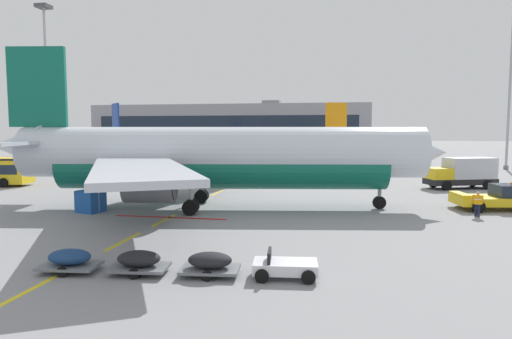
{
  "coord_description": "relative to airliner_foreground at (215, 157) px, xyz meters",
  "views": [
    {
      "loc": [
        29.36,
        -6.57,
        6.03
      ],
      "look_at": [
        21.76,
        34.13,
        2.29
      ],
      "focal_mm": 31.35,
      "sensor_mm": 36.0,
      "label": 1
    }
  ],
  "objects": [
    {
      "name": "fuel_service_truck",
      "position": [
        21.67,
        15.75,
        -2.3
      ],
      "size": [
        7.4,
        4.65,
        3.14
      ],
      "color": "black",
      "rests_on": "ground"
    },
    {
      "name": "apron_light_mast_far",
      "position": [
        34.0,
        40.09,
        12.48
      ],
      "size": [
        1.8,
        1.8,
        26.63
      ],
      "color": "slate",
      "rests_on": "ground"
    },
    {
      "name": "airliner_far_center",
      "position": [
        -2.37,
        43.72,
        -0.48
      ],
      "size": [
        29.75,
        28.53,
        10.72
      ],
      "color": "silver",
      "rests_on": "ground"
    },
    {
      "name": "ground_crew_worker",
      "position": [
        18.73,
        0.11,
        -2.94
      ],
      "size": [
        0.64,
        0.37,
        1.75
      ],
      "color": "#191E38",
      "rests_on": "ground"
    },
    {
      "name": "pushback_tug",
      "position": [
        21.15,
        3.38,
        -3.05
      ],
      "size": [
        6.35,
        3.88,
        2.08
      ],
      "color": "yellow",
      "rests_on": "ground"
    },
    {
      "name": "airliner_foreground",
      "position": [
        0.0,
        0.0,
        0.0
      ],
      "size": [
        34.76,
        34.2,
        12.2
      ],
      "color": "silver",
      "rests_on": "ground"
    },
    {
      "name": "apron_light_mast_near",
      "position": [
        -31.98,
        25.36,
        10.77
      ],
      "size": [
        1.8,
        1.8,
        23.51
      ],
      "color": "slate",
      "rests_on": "ground"
    },
    {
      "name": "baggage_train",
      "position": [
        2.65,
        -15.47,
        -3.42
      ],
      "size": [
        11.69,
        2.74,
        1.14
      ],
      "color": "silver",
      "rests_on": "ground"
    },
    {
      "name": "uld_cargo_container",
      "position": [
        -8.5,
        -3.17,
        -3.15
      ],
      "size": [
        1.95,
        1.92,
        1.6
      ],
      "color": "#194C9E",
      "rests_on": "ground"
    },
    {
      "name": "ground",
      "position": [
        19.92,
        13.96,
        -3.95
      ],
      "size": [
        400.0,
        400.0,
        0.0
      ],
      "primitive_type": "plane",
      "color": "gray"
    },
    {
      "name": "airliner_mid_left",
      "position": [
        -46.26,
        64.3,
        -0.23
      ],
      "size": [
        27.43,
        27.64,
        11.49
      ],
      "color": "silver",
      "rests_on": "ground"
    },
    {
      "name": "apron_paint_markings",
      "position": [
        -2.08,
        11.33,
        -3.95
      ],
      "size": [
        8.0,
        95.73,
        0.01
      ],
      "color": "yellow",
      "rests_on": "ground"
    },
    {
      "name": "terminal_satellite",
      "position": [
        -28.76,
        123.73,
        3.3
      ],
      "size": [
        95.72,
        24.09,
        16.07
      ],
      "color": "gray",
      "rests_on": "ground"
    }
  ]
}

